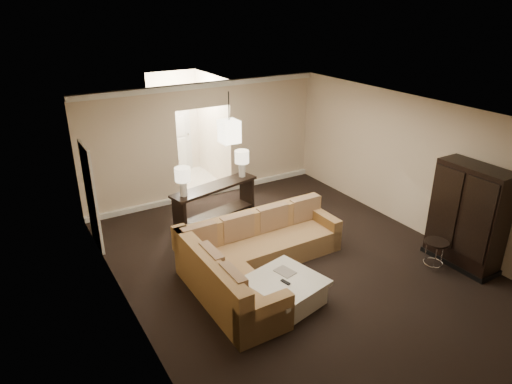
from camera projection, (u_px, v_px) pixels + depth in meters
ground at (300, 269)px, 8.36m from camera, size 8.00×8.00×0.00m
wall_back at (205, 141)px, 10.97m from camera, size 6.00×0.04×2.80m
wall_left at (130, 244)px, 6.40m from camera, size 0.04×8.00×2.80m
wall_right at (423, 168)px, 9.22m from camera, size 0.04×8.00×2.80m
ceiling at (307, 119)px, 7.25m from camera, size 6.00×8.00×0.02m
crown_molding at (203, 85)px, 10.40m from camera, size 6.00×0.10×0.12m
baseboard at (208, 193)px, 11.46m from camera, size 6.00×0.10×0.12m
side_door at (91, 197)px, 8.76m from camera, size 0.05×0.90×2.10m
foyer at (184, 132)px, 12.06m from camera, size 1.44×2.02×2.80m
sectional_sofa at (254, 257)px, 8.04m from camera, size 3.09×2.47×0.92m
coffee_table at (285, 291)px, 7.36m from camera, size 1.30×1.30×0.46m
console_table at (215, 199)px, 10.07m from camera, size 2.14×0.92×0.81m
armoire at (468, 218)px, 8.20m from camera, size 0.57×1.34×1.93m
drink_table at (435, 249)px, 8.26m from camera, size 0.43×0.43×0.54m
table_lamp_left at (183, 177)px, 9.27m from camera, size 0.32×0.32×0.62m
table_lamp_right at (242, 159)px, 10.28m from camera, size 0.32×0.32×0.62m
pendant_light at (229, 131)px, 9.72m from camera, size 0.38×0.38×1.09m
person at (168, 150)px, 12.04m from camera, size 0.66×0.47×1.72m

